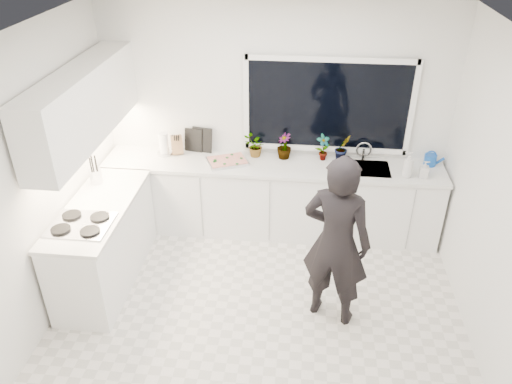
# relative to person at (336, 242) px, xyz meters

# --- Properties ---
(floor) EXTENTS (4.00, 3.50, 0.02)m
(floor) POSITION_rel_person_xyz_m (-0.70, -0.05, -0.88)
(floor) COLOR beige
(floor) RESTS_ON ground
(wall_back) EXTENTS (4.00, 0.02, 2.70)m
(wall_back) POSITION_rel_person_xyz_m (-0.70, 1.71, 0.48)
(wall_back) COLOR white
(wall_back) RESTS_ON ground
(wall_left) EXTENTS (0.02, 3.50, 2.70)m
(wall_left) POSITION_rel_person_xyz_m (-2.71, -0.05, 0.48)
(wall_left) COLOR white
(wall_left) RESTS_ON ground
(wall_right) EXTENTS (0.02, 3.50, 2.70)m
(wall_right) POSITION_rel_person_xyz_m (1.31, -0.05, 0.48)
(wall_right) COLOR white
(wall_right) RESTS_ON ground
(ceiling) EXTENTS (4.00, 3.50, 0.02)m
(ceiling) POSITION_rel_person_xyz_m (-0.70, -0.05, 1.84)
(ceiling) COLOR white
(ceiling) RESTS_ON wall_back
(window) EXTENTS (1.80, 0.02, 1.00)m
(window) POSITION_rel_person_xyz_m (-0.10, 1.68, 0.68)
(window) COLOR black
(window) RESTS_ON wall_back
(base_cabinets_back) EXTENTS (3.92, 0.58, 0.88)m
(base_cabinets_back) POSITION_rel_person_xyz_m (-0.70, 1.40, -0.43)
(base_cabinets_back) COLOR white
(base_cabinets_back) RESTS_ON floor
(base_cabinets_left) EXTENTS (0.58, 1.60, 0.88)m
(base_cabinets_left) POSITION_rel_person_xyz_m (-2.37, 0.30, -0.43)
(base_cabinets_left) COLOR white
(base_cabinets_left) RESTS_ON floor
(countertop_back) EXTENTS (3.94, 0.62, 0.04)m
(countertop_back) POSITION_rel_person_xyz_m (-0.70, 1.39, 0.03)
(countertop_back) COLOR silver
(countertop_back) RESTS_ON base_cabinets_back
(countertop_left) EXTENTS (0.62, 1.60, 0.04)m
(countertop_left) POSITION_rel_person_xyz_m (-2.37, 0.30, 0.03)
(countertop_left) COLOR silver
(countertop_left) RESTS_ON base_cabinets_left
(upper_cabinets) EXTENTS (0.34, 2.10, 0.70)m
(upper_cabinets) POSITION_rel_person_xyz_m (-2.49, 0.65, 0.98)
(upper_cabinets) COLOR white
(upper_cabinets) RESTS_ON wall_left
(sink) EXTENTS (0.58, 0.42, 0.14)m
(sink) POSITION_rel_person_xyz_m (0.35, 1.40, -0.00)
(sink) COLOR silver
(sink) RESTS_ON countertop_back
(faucet) EXTENTS (0.03, 0.03, 0.22)m
(faucet) POSITION_rel_person_xyz_m (0.35, 1.60, 0.16)
(faucet) COLOR silver
(faucet) RESTS_ON countertop_back
(stovetop) EXTENTS (0.56, 0.48, 0.03)m
(stovetop) POSITION_rel_person_xyz_m (-2.39, -0.05, 0.06)
(stovetop) COLOR black
(stovetop) RESTS_ON countertop_left
(person) EXTENTS (0.74, 0.60, 1.75)m
(person) POSITION_rel_person_xyz_m (0.00, 0.00, 0.00)
(person) COLOR black
(person) RESTS_ON floor
(pizza_tray) EXTENTS (0.55, 0.49, 0.03)m
(pizza_tray) POSITION_rel_person_xyz_m (-1.22, 1.37, 0.06)
(pizza_tray) COLOR silver
(pizza_tray) RESTS_ON countertop_back
(pizza) EXTENTS (0.50, 0.44, 0.01)m
(pizza) POSITION_rel_person_xyz_m (-1.22, 1.37, 0.08)
(pizza) COLOR red
(pizza) RESTS_ON pizza_tray
(watering_can) EXTENTS (0.18, 0.18, 0.13)m
(watering_can) POSITION_rel_person_xyz_m (1.11, 1.56, 0.11)
(watering_can) COLOR #124EB1
(watering_can) RESTS_ON countertop_back
(paper_towel_roll) EXTENTS (0.13, 0.13, 0.26)m
(paper_towel_roll) POSITION_rel_person_xyz_m (-2.00, 1.50, 0.18)
(paper_towel_roll) COLOR white
(paper_towel_roll) RESTS_ON countertop_back
(knife_block) EXTENTS (0.16, 0.14, 0.22)m
(knife_block) POSITION_rel_person_xyz_m (-1.85, 1.54, 0.16)
(knife_block) COLOR olive
(knife_block) RESTS_ON countertop_back
(utensil_crock) EXTENTS (0.16, 0.16, 0.16)m
(utensil_crock) POSITION_rel_person_xyz_m (-2.55, 0.75, 0.13)
(utensil_crock) COLOR #B8B8BD
(utensil_crock) RESTS_ON countertop_left
(picture_frame_large) EXTENTS (0.22, 0.06, 0.28)m
(picture_frame_large) POSITION_rel_person_xyz_m (-1.67, 1.64, 0.19)
(picture_frame_large) COLOR black
(picture_frame_large) RESTS_ON countertop_back
(picture_frame_small) EXTENTS (0.25, 0.07, 0.30)m
(picture_frame_small) POSITION_rel_person_xyz_m (-1.56, 1.64, 0.20)
(picture_frame_small) COLOR black
(picture_frame_small) RESTS_ON countertop_back
(herb_plants) EXTENTS (1.29, 0.32, 0.33)m
(herb_plants) POSITION_rel_person_xyz_m (-0.47, 1.56, 0.19)
(herb_plants) COLOR #26662D
(herb_plants) RESTS_ON countertop_back
(soap_bottles) EXTENTS (0.29, 0.12, 0.30)m
(soap_bottles) POSITION_rel_person_xyz_m (0.86, 1.25, 0.18)
(soap_bottles) COLOR #D8BF66
(soap_bottles) RESTS_ON countertop_back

